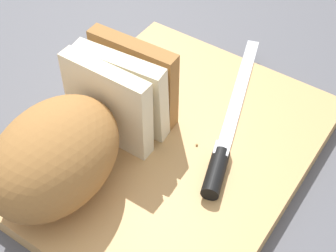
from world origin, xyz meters
The scene contains 6 objects.
ground_plane centered at (0.00, 0.00, 0.00)m, with size 3.00×3.00×0.00m, color #4C4C51.
cutting_board centered at (0.00, 0.00, 0.01)m, with size 0.39×0.32×0.02m, color tan.
bread_loaf centered at (-0.09, 0.07, 0.08)m, with size 0.24×0.12×0.11m.
bread_knife centered at (0.02, -0.06, 0.03)m, with size 0.29×0.10×0.02m.
crumb_near_knife centered at (0.01, -0.03, 0.03)m, with size 0.00×0.00×0.00m, color tan.
crumb_near_loaf centered at (-0.01, 0.02, 0.03)m, with size 0.00×0.00×0.00m, color tan.
Camera 1 is at (-0.34, -0.21, 0.49)m, focal length 52.95 mm.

